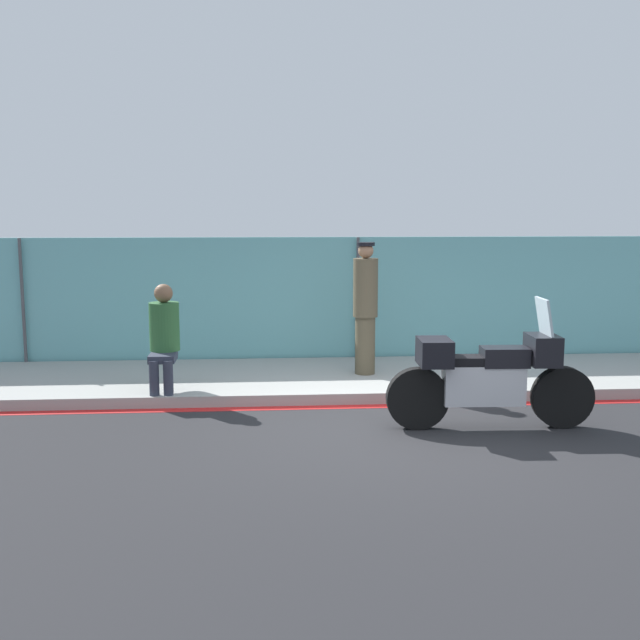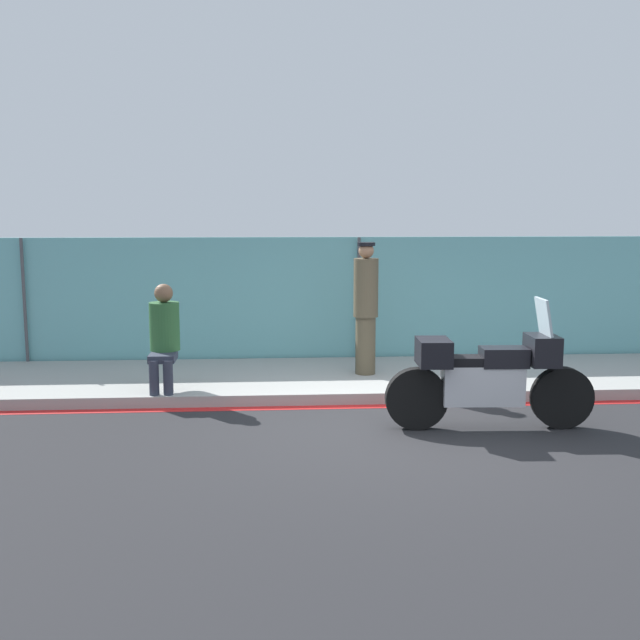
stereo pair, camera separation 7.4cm
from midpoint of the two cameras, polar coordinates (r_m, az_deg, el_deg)
ground_plane at (r=8.64m, az=5.97°, el=-8.35°), size 120.00×120.00×0.00m
sidewalk at (r=10.87m, az=3.87°, el=-4.45°), size 38.53×2.44×0.15m
curb_paint_stripe at (r=9.63m, az=4.91°, el=-6.56°), size 38.53×0.18×0.01m
storefront_fence at (r=11.99m, az=3.08°, el=1.40°), size 36.60×0.17×2.06m
motorcycle at (r=8.73m, az=12.92°, el=-4.24°), size 2.38×0.56×1.50m
officer_standing at (r=10.67m, az=3.70°, el=1.03°), size 0.35×0.35×1.89m
person_seated_on_curb at (r=10.00m, az=-11.60°, el=-0.84°), size 0.39×0.71×1.38m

